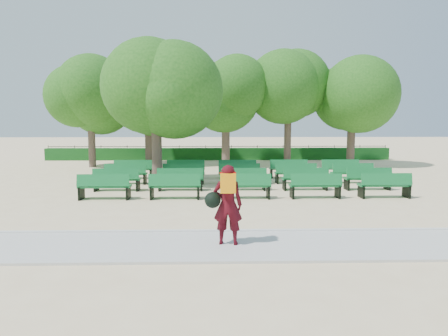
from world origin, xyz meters
The scene contains 9 objects.
ground centered at (0.00, 0.00, 0.00)m, with size 120.00×120.00×0.00m, color beige.
paving centered at (0.00, -7.40, 0.03)m, with size 30.00×2.20×0.06m, color #BCBBB7.
curb centered at (0.00, -6.25, 0.05)m, with size 30.00×0.12×0.10m, color silver.
hedge centered at (0.00, 14.00, 0.45)m, with size 26.00×0.70×0.90m, color #134D19.
fence centered at (0.00, 14.40, 0.00)m, with size 26.00×0.10×1.02m, color black, non-canonical shape.
tree_line centered at (0.00, 10.00, 0.00)m, with size 21.80×6.80×7.04m, color #28621A, non-canonical shape.
bench_array centered at (0.85, 1.24, 0.10)m, with size 1.94×0.71×1.21m.
tree_among centered at (-2.91, 1.54, 3.98)m, with size 4.17×4.17×5.89m.
person centered at (-0.08, -7.35, 1.02)m, with size 0.89×0.56×1.85m.
Camera 1 is at (-0.36, -16.30, 2.87)m, focal length 32.00 mm.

